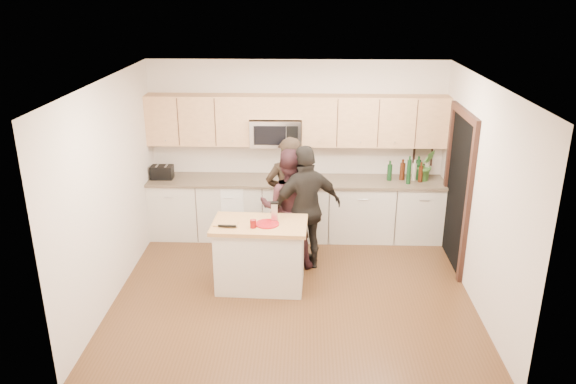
{
  "coord_description": "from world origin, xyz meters",
  "views": [
    {
      "loc": [
        0.14,
        -6.39,
        3.74
      ],
      "look_at": [
        -0.08,
        0.35,
        1.23
      ],
      "focal_mm": 35.0,
      "sensor_mm": 36.0,
      "label": 1
    }
  ],
  "objects_px": {
    "woman_left": "(290,199)",
    "woman_right": "(306,209)",
    "island": "(260,255)",
    "woman_center": "(289,207)",
    "toaster": "(162,172)"
  },
  "relations": [
    {
      "from": "woman_center",
      "to": "woman_right",
      "type": "relative_size",
      "value": 0.96
    },
    {
      "from": "island",
      "to": "woman_right",
      "type": "xyz_separation_m",
      "value": [
        0.59,
        0.55,
        0.43
      ]
    },
    {
      "from": "island",
      "to": "toaster",
      "type": "xyz_separation_m",
      "value": [
        -1.62,
        1.57,
        0.59
      ]
    },
    {
      "from": "toaster",
      "to": "woman_left",
      "type": "height_order",
      "value": "woman_left"
    },
    {
      "from": "island",
      "to": "woman_right",
      "type": "bearing_deg",
      "value": 45.29
    },
    {
      "from": "toaster",
      "to": "woman_center",
      "type": "distance_m",
      "value": 2.17
    },
    {
      "from": "woman_center",
      "to": "island",
      "type": "bearing_deg",
      "value": 67.55
    },
    {
      "from": "island",
      "to": "toaster",
      "type": "bearing_deg",
      "value": 138.02
    },
    {
      "from": "woman_left",
      "to": "woman_right",
      "type": "bearing_deg",
      "value": 127.8
    },
    {
      "from": "island",
      "to": "woman_center",
      "type": "height_order",
      "value": "woman_center"
    },
    {
      "from": "toaster",
      "to": "woman_left",
      "type": "bearing_deg",
      "value": -20.56
    },
    {
      "from": "woman_left",
      "to": "woman_right",
      "type": "distance_m",
      "value": 0.36
    },
    {
      "from": "woman_left",
      "to": "woman_right",
      "type": "height_order",
      "value": "woman_left"
    },
    {
      "from": "toaster",
      "to": "woman_left",
      "type": "xyz_separation_m",
      "value": [
        1.97,
        -0.74,
        -0.13
      ]
    },
    {
      "from": "woman_left",
      "to": "island",
      "type": "bearing_deg",
      "value": 65.03
    }
  ]
}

